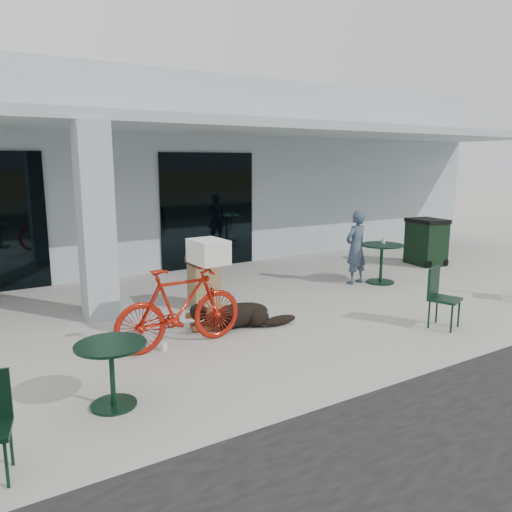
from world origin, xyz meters
TOP-DOWN VIEW (x-y plane):
  - ground at (0.00, 0.00)m, footprint 80.00×80.00m
  - building at (0.00, 8.50)m, footprint 22.00×7.00m
  - storefront_glass_right at (1.80, 4.98)m, footprint 2.40×0.06m
  - column at (-1.50, 2.30)m, footprint 0.50×0.50m
  - overhang at (0.00, 3.60)m, footprint 22.00×2.80m
  - bicycle at (-0.93, 0.40)m, footprint 1.87×0.58m
  - laundry_basket at (-0.48, 0.41)m, footprint 0.43×0.57m
  - dog at (0.13, 0.70)m, footprint 1.34×0.79m
  - cup_near_dog at (-1.18, 0.38)m, footprint 0.10×0.10m
  - cafe_table_near at (-2.20, -0.80)m, footprint 0.89×0.89m
  - cafe_table_far at (4.10, 1.59)m, footprint 0.91×0.91m
  - cafe_chair_far_a at (2.80, -0.98)m, footprint 0.54×0.57m
  - person at (3.60, 1.83)m, footprint 0.60×0.44m
  - cup_on_table at (4.24, 1.70)m, footprint 0.08×0.08m
  - trash_receptacle at (0.20, 1.98)m, footprint 0.56×0.56m
  - wheeled_bin at (6.44, 2.38)m, footprint 0.80×0.97m

SIDE VIEW (x-z plane):
  - ground at x=0.00m, z-range 0.00..0.00m
  - cup_near_dog at x=-1.18m, z-range 0.00..0.11m
  - dog at x=0.13m, z-range 0.00..0.42m
  - cafe_table_near at x=-2.20m, z-range 0.00..0.68m
  - cafe_table_far at x=4.10m, z-range 0.00..0.82m
  - trash_receptacle at x=0.20m, z-range 0.00..0.88m
  - cafe_chair_far_a at x=2.80m, z-range 0.00..0.92m
  - bicycle at x=-0.93m, z-range 0.00..1.11m
  - wheeled_bin at x=6.44m, z-range 0.00..1.13m
  - person at x=3.60m, z-range 0.00..1.52m
  - cup_on_table at x=4.24m, z-range 0.82..0.93m
  - laundry_basket at x=-0.48m, z-range 1.11..1.45m
  - storefront_glass_right at x=1.80m, z-range 0.00..2.70m
  - column at x=-1.50m, z-range 0.00..3.12m
  - building at x=0.00m, z-range 0.00..4.50m
  - overhang at x=0.00m, z-range 3.12..3.30m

